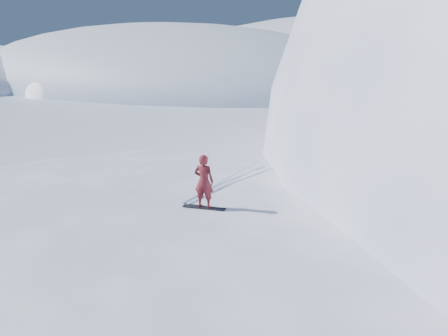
% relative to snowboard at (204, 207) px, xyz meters
% --- Properties ---
extents(ground, '(400.00, 400.00, 0.00)m').
position_rel_snowboard_xyz_m(ground, '(-0.17, -2.78, -2.41)').
color(ground, white).
rests_on(ground, ground).
extents(near_ridge, '(36.00, 28.00, 4.80)m').
position_rel_snowboard_xyz_m(near_ridge, '(0.83, 0.22, -2.41)').
color(near_ridge, white).
rests_on(near_ridge, ground).
extents(far_ridge_a, '(120.00, 70.00, 28.00)m').
position_rel_snowboard_xyz_m(far_ridge_a, '(-70.17, 57.22, -2.41)').
color(far_ridge_a, white).
rests_on(far_ridge_a, ground).
extents(far_ridge_c, '(140.00, 90.00, 36.00)m').
position_rel_snowboard_xyz_m(far_ridge_c, '(-40.17, 107.22, -2.41)').
color(far_ridge_c, white).
rests_on(far_ridge_c, ground).
extents(wind_bumps, '(16.00, 14.40, 1.00)m').
position_rel_snowboard_xyz_m(wind_bumps, '(-0.73, -0.66, -2.41)').
color(wind_bumps, white).
rests_on(wind_bumps, ground).
extents(snowboard, '(1.41, 0.79, 0.02)m').
position_rel_snowboard_xyz_m(snowboard, '(0.00, 0.00, 0.00)').
color(snowboard, black).
rests_on(snowboard, near_ridge).
extents(snowboarder, '(0.74, 0.62, 1.73)m').
position_rel_snowboard_xyz_m(snowboarder, '(0.00, 0.00, 0.88)').
color(snowboarder, maroon).
rests_on(snowboarder, snowboard).
extents(vapor_plume, '(10.42, 8.33, 7.29)m').
position_rel_snowboard_xyz_m(vapor_plume, '(-59.51, 26.67, -2.41)').
color(vapor_plume, white).
rests_on(vapor_plume, ground).
extents(board_tracks, '(1.36, 5.95, 0.04)m').
position_rel_snowboard_xyz_m(board_tracks, '(-1.19, 2.80, 0.01)').
color(board_tracks, silver).
rests_on(board_tracks, ground).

